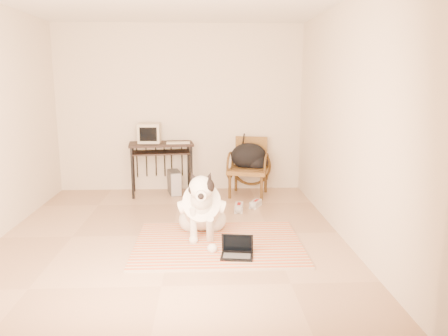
{
  "coord_description": "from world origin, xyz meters",
  "views": [
    {
      "loc": [
        0.4,
        -4.96,
        1.82
      ],
      "look_at": [
        0.61,
        -0.19,
        0.85
      ],
      "focal_mm": 35.0,
      "sensor_mm": 36.0,
      "label": 1
    }
  ],
  "objects": [
    {
      "name": "rattan_chair",
      "position": [
        1.1,
        1.84,
        0.46
      ],
      "size": [
        0.73,
        0.72,
        0.91
      ],
      "color": "brown",
      "rests_on": "floor"
    },
    {
      "name": "backpack",
      "position": [
        1.12,
        1.82,
        0.61
      ],
      "size": [
        0.58,
        0.47,
        0.42
      ],
      "color": "black",
      "rests_on": "rattan_chair"
    },
    {
      "name": "pc_tower",
      "position": [
        -0.1,
        1.94,
        0.19
      ],
      "size": [
        0.25,
        0.43,
        0.38
      ],
      "color": "#48474A",
      "rests_on": "floor"
    },
    {
      "name": "wall_right",
      "position": [
        2.0,
        0.0,
        1.35
      ],
      "size": [
        0.0,
        4.5,
        4.5
      ],
      "primitive_type": "plane",
      "rotation": [
        1.57,
        0.0,
        -1.57
      ],
      "color": "beige",
      "rests_on": "floor"
    },
    {
      "name": "rug",
      "position": [
        0.54,
        -0.32,
        0.01
      ],
      "size": [
        1.86,
        1.43,
        0.02
      ],
      "color": "#E94F24",
      "rests_on": "floor"
    },
    {
      "name": "wall_back",
      "position": [
        0.0,
        2.25,
        1.35
      ],
      "size": [
        4.5,
        0.0,
        4.5
      ],
      "primitive_type": "plane",
      "rotation": [
        1.57,
        0.0,
        0.0
      ],
      "color": "beige",
      "rests_on": "floor"
    },
    {
      "name": "laptop",
      "position": [
        0.73,
        -0.71,
        0.08
      ],
      "size": [
        0.36,
        0.28,
        0.23
      ],
      "color": "black",
      "rests_on": "rug"
    },
    {
      "name": "crt_monitor",
      "position": [
        -0.47,
        1.99,
        0.98
      ],
      "size": [
        0.34,
        0.33,
        0.3
      ],
      "color": "#C3B598",
      "rests_on": "computer_desk"
    },
    {
      "name": "sneaker_left",
      "position": [
        0.88,
        0.94,
        0.04
      ],
      "size": [
        0.15,
        0.3,
        0.1
      ],
      "color": "silver",
      "rests_on": "floor"
    },
    {
      "name": "floor",
      "position": [
        0.0,
        0.0,
        0.0
      ],
      "size": [
        4.5,
        4.5,
        0.0
      ],
      "primitive_type": "plane",
      "color": "tan",
      "rests_on": "ground"
    },
    {
      "name": "computer_desk",
      "position": [
        -0.29,
        1.93,
        0.72
      ],
      "size": [
        1.06,
        0.68,
        0.83
      ],
      "color": "black",
      "rests_on": "floor"
    },
    {
      "name": "dog",
      "position": [
        0.36,
        -0.07,
        0.35
      ],
      "size": [
        0.57,
        1.19,
        0.86
      ],
      "color": "silver",
      "rests_on": "rug"
    },
    {
      "name": "sneaker_right",
      "position": [
        1.14,
        1.13,
        0.04
      ],
      "size": [
        0.22,
        0.29,
        0.09
      ],
      "color": "silver",
      "rests_on": "floor"
    },
    {
      "name": "desk_keyboard",
      "position": [
        -0.02,
        1.87,
        0.84
      ],
      "size": [
        0.37,
        0.15,
        0.02
      ],
      "primitive_type": "cube",
      "rotation": [
        0.0,
        0.0,
        0.06
      ],
      "color": "#C3B598",
      "rests_on": "computer_desk"
    },
    {
      "name": "wall_front",
      "position": [
        0.0,
        -2.25,
        1.35
      ],
      "size": [
        4.5,
        0.0,
        4.5
      ],
      "primitive_type": "plane",
      "rotation": [
        -1.57,
        0.0,
        0.0
      ],
      "color": "beige",
      "rests_on": "floor"
    }
  ]
}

